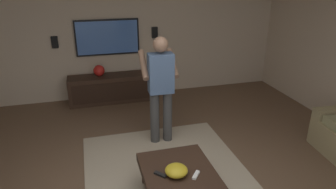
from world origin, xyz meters
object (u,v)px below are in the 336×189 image
(remote_black, at_px, (160,174))
(tv, at_px, (108,37))
(media_console, at_px, (112,88))
(remote_white, at_px, (196,175))
(person_standing, at_px, (161,84))
(vase_round, at_px, (99,71))
(wall_speaker_left, at_px, (155,32))
(bowl, at_px, (176,170))
(wall_speaker_right, at_px, (55,42))
(coffee_table, at_px, (179,180))

(remote_black, bearing_deg, tv, -37.16)
(media_console, bearing_deg, remote_black, 3.81)
(media_console, height_order, remote_white, media_console)
(person_standing, xyz_separation_m, vase_round, (1.82, 0.80, -0.27))
(vase_round, bearing_deg, wall_speaker_left, -79.22)
(media_console, height_order, wall_speaker_left, wall_speaker_left)
(media_console, distance_m, remote_black, 3.20)
(remote_black, bearing_deg, bowl, -142.65)
(wall_speaker_left, xyz_separation_m, wall_speaker_right, (0.00, 1.96, -0.09))
(coffee_table, bearing_deg, remote_white, -127.59)
(coffee_table, relative_size, vase_round, 4.55)
(bowl, bearing_deg, coffee_table, -50.55)
(person_standing, relative_size, wall_speaker_right, 7.45)
(tv, relative_size, vase_round, 5.68)
(tv, relative_size, remote_white, 8.33)
(vase_round, relative_size, wall_speaker_left, 1.00)
(wall_speaker_left, height_order, wall_speaker_right, wall_speaker_left)
(bowl, bearing_deg, remote_white, -110.84)
(remote_black, bearing_deg, coffee_table, -129.70)
(wall_speaker_left, bearing_deg, media_console, 104.81)
(remote_black, bearing_deg, media_console, -36.89)
(tv, relative_size, bowl, 4.99)
(bowl, relative_size, wall_speaker_right, 1.14)
(remote_black, bearing_deg, wall_speaker_left, -52.97)
(media_console, bearing_deg, tv, -180.00)
(tv, bearing_deg, person_standing, 15.65)
(remote_black, bearing_deg, vase_round, -32.92)
(coffee_table, distance_m, remote_black, 0.25)
(remote_black, xyz_separation_m, wall_speaker_right, (3.44, 1.21, 0.81))
(media_console, relative_size, wall_speaker_right, 7.73)
(coffee_table, bearing_deg, vase_round, 11.63)
(coffee_table, bearing_deg, media_console, 7.76)
(tv, bearing_deg, coffee_table, 7.22)
(bowl, height_order, wall_speaker_right, wall_speaker_right)
(remote_black, bearing_deg, person_standing, -55.11)
(media_console, height_order, wall_speaker_right, wall_speaker_right)
(tv, height_order, wall_speaker_left, tv)
(tv, xyz_separation_m, person_standing, (-2.04, -0.57, -0.33))
(bowl, bearing_deg, wall_speaker_left, -9.40)
(person_standing, height_order, wall_speaker_left, person_standing)
(bowl, relative_size, remote_white, 1.67)
(remote_white, xyz_separation_m, vase_round, (3.33, 0.81, 0.25))
(media_console, bearing_deg, bowl, 6.80)
(media_console, distance_m, wall_speaker_right, 1.40)
(wall_speaker_left, bearing_deg, bowl, 170.60)
(coffee_table, relative_size, media_console, 0.59)
(remote_black, height_order, wall_speaker_right, wall_speaker_right)
(wall_speaker_left, bearing_deg, person_standing, 169.21)
(bowl, relative_size, vase_round, 1.14)
(coffee_table, bearing_deg, wall_speaker_left, -8.71)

